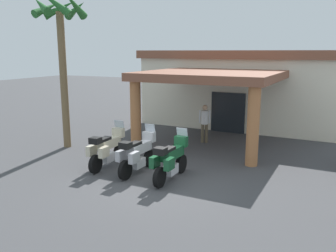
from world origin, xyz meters
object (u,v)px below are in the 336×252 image
object	(u,v)px
motorcycle_cream	(107,149)
motorcycle_silver	(137,154)
motorcycle_green	(171,160)
motel_building	(245,86)
palm_tree_roadside	(61,32)
pedestrian	(205,121)

from	to	relation	value
motorcycle_cream	motorcycle_silver	size ratio (longest dim) A/B	1.00
motorcycle_green	motorcycle_cream	bearing A→B (deg)	87.75
motel_building	motorcycle_cream	distance (m)	11.08
motorcycle_cream	motorcycle_green	world-z (taller)	same
palm_tree_roadside	pedestrian	bearing A→B (deg)	32.12
motorcycle_silver	palm_tree_roadside	size ratio (longest dim) A/B	0.33
motorcycle_silver	motorcycle_green	size ratio (longest dim) A/B	1.00
motorcycle_cream	pedestrian	xyz separation A→B (m)	(1.99, 4.93, 0.34)
motel_building	palm_tree_roadside	distance (m)	11.12
motorcycle_silver	palm_tree_roadside	xyz separation A→B (m)	(-4.64, 1.70, 4.28)
motorcycle_silver	pedestrian	distance (m)	5.08
motel_building	motorcycle_silver	bearing A→B (deg)	-94.25
motel_building	palm_tree_roadside	xyz separation A→B (m)	(-5.74, -9.10, 2.81)
motorcycle_silver	motel_building	bearing A→B (deg)	-2.84
motel_building	pedestrian	xyz separation A→B (m)	(-0.44, -5.78, -1.13)
pedestrian	motorcycle_cream	bearing A→B (deg)	-40.84
motel_building	motorcycle_green	size ratio (longest dim) A/B	5.69
motorcycle_silver	palm_tree_roadside	world-z (taller)	palm_tree_roadside
motorcycle_cream	motorcycle_green	bearing A→B (deg)	-95.82
motel_building	motorcycle_green	xyz separation A→B (m)	(0.23, -10.92, -1.47)
motorcycle_cream	palm_tree_roadside	world-z (taller)	palm_tree_roadside
motorcycle_cream	motorcycle_silver	xyz separation A→B (m)	(1.33, -0.09, 0.00)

